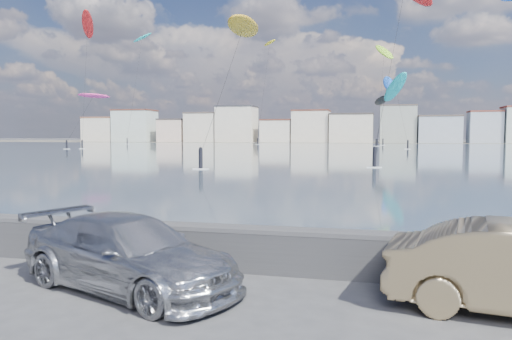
% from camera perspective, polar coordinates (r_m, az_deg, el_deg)
% --- Properties ---
extents(ground, '(700.00, 700.00, 0.00)m').
position_cam_1_polar(ground, '(9.32, -12.34, -15.26)').
color(ground, '#333335').
rests_on(ground, ground).
extents(bay_water, '(500.00, 177.00, 0.00)m').
position_cam_1_polar(bay_water, '(99.51, 11.51, 2.23)').
color(bay_water, '#39525A').
rests_on(bay_water, ground).
extents(far_shore_strip, '(500.00, 60.00, 0.00)m').
position_cam_1_polar(far_shore_strip, '(207.95, 12.70, 3.13)').
color(far_shore_strip, '#4C473D').
rests_on(far_shore_strip, ground).
extents(seawall, '(400.00, 0.36, 1.08)m').
position_cam_1_polar(seawall, '(11.56, -6.43, -8.40)').
color(seawall, '#28282B').
rests_on(seawall, ground).
extents(far_buildings, '(240.79, 13.26, 14.60)m').
position_cam_1_polar(far_buildings, '(193.93, 13.03, 4.84)').
color(far_buildings, beige).
rests_on(far_buildings, ground).
extents(car_silver, '(5.41, 3.73, 1.45)m').
position_cam_1_polar(car_silver, '(10.31, -14.34, -9.20)').
color(car_silver, '#A4A5AB').
rests_on(car_silver, ground).
extents(kitesurfer_0, '(8.20, 13.65, 13.07)m').
position_cam_1_polar(kitesurfer_0, '(123.21, -18.11, 7.97)').
color(kitesurfer_0, '#E5338C').
rests_on(kitesurfer_0, ground).
extents(kitesurfer_1, '(9.37, 11.87, 37.13)m').
position_cam_1_polar(kitesurfer_1, '(175.73, -12.90, 14.38)').
color(kitesurfer_1, '#19BFBF').
rests_on(kitesurfer_1, ground).
extents(kitesurfer_2, '(6.82, 15.82, 29.91)m').
position_cam_1_polar(kitesurfer_2, '(150.67, 14.44, 12.84)').
color(kitesurfer_2, '#8CD826').
rests_on(kitesurfer_2, ground).
extents(kitesurfer_3, '(5.95, 14.46, 20.40)m').
position_cam_1_polar(kitesurfer_3, '(144.57, 14.90, 9.43)').
color(kitesurfer_3, blue).
rests_on(kitesurfer_3, ground).
extents(kitesurfer_4, '(5.71, 12.82, 15.08)m').
position_cam_1_polar(kitesurfer_4, '(155.26, 14.12, 7.67)').
color(kitesurfer_4, black).
rests_on(kitesurfer_4, ground).
extents(kitesurfer_10, '(6.72, 14.85, 17.57)m').
position_cam_1_polar(kitesurfer_10, '(119.75, 15.63, 9.05)').
color(kitesurfer_10, '#19BFBF').
rests_on(kitesurfer_10, ground).
extents(kitesurfer_12, '(5.74, 10.52, 30.70)m').
position_cam_1_polar(kitesurfer_12, '(122.04, -18.69, 15.32)').
color(kitesurfer_12, red).
rests_on(kitesurfer_12, ground).
extents(kitesurfer_14, '(6.66, 13.36, 33.17)m').
position_cam_1_polar(kitesurfer_14, '(163.23, 1.54, 14.15)').
color(kitesurfer_14, yellow).
rests_on(kitesurfer_14, ground).
extents(kitesurfer_15, '(3.05, 18.28, 16.10)m').
position_cam_1_polar(kitesurfer_15, '(57.65, -1.45, 15.93)').
color(kitesurfer_15, '#BF8C19').
rests_on(kitesurfer_15, ground).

